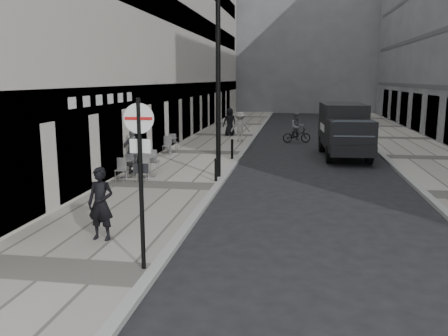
# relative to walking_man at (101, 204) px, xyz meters

# --- Properties ---
(sidewalk) EXTENTS (4.00, 60.00, 0.12)m
(sidewalk) POSITION_rel_walking_man_xyz_m (-0.29, 13.48, -0.92)
(sidewalk) COLOR #9B968C
(sidewalk) RESTS_ON ground
(far_sidewalk) EXTENTS (4.00, 60.00, 0.12)m
(far_sidewalk) POSITION_rel_walking_man_xyz_m (10.71, 13.48, -0.92)
(far_sidewalk) COLOR #9B968C
(far_sidewalk) RESTS_ON ground
(building_far) EXTENTS (24.00, 16.00, 22.00)m
(building_far) POSITION_rel_walking_man_xyz_m (3.21, 51.48, 10.02)
(building_far) COLOR gray
(building_far) RESTS_ON ground
(walking_man) EXTENTS (0.66, 0.46, 1.71)m
(walking_man) POSITION_rel_walking_man_xyz_m (0.00, 0.00, 0.00)
(walking_man) COLOR black
(walking_man) RESTS_ON sidewalk
(sign_post) EXTENTS (0.58, 0.10, 3.36)m
(sign_post) POSITION_rel_walking_man_xyz_m (1.51, -1.52, 1.30)
(sign_post) COLOR black
(sign_post) RESTS_ON sidewalk
(lamppost) EXTENTS (0.32, 0.32, 7.01)m
(lamppost) POSITION_rel_walking_man_xyz_m (1.51, 7.56, 3.04)
(lamppost) COLOR black
(lamppost) RESTS_ON sidewalk
(bollard_near) EXTENTS (0.11, 0.11, 0.80)m
(bollard_near) POSITION_rel_walking_man_xyz_m (1.56, 6.70, -0.46)
(bollard_near) COLOR black
(bollard_near) RESTS_ON sidewalk
(bollard_far) EXTENTS (0.12, 0.12, 0.86)m
(bollard_far) POSITION_rel_walking_man_xyz_m (1.48, 11.67, -0.43)
(bollard_far) COLOR black
(bollard_far) RESTS_ON sidewalk
(panel_van) EXTENTS (2.29, 5.58, 2.58)m
(panel_van) POSITION_rel_walking_man_xyz_m (6.76, 13.85, 0.48)
(panel_van) COLOR black
(panel_van) RESTS_ON ground
(cyclist) EXTENTS (1.76, 0.93, 1.81)m
(cyclist) POSITION_rel_walking_man_xyz_m (4.45, 18.81, -0.27)
(cyclist) COLOR black
(cyclist) RESTS_ON ground
(pedestrian_a) EXTENTS (1.09, 0.59, 1.77)m
(pedestrian_a) POSITION_rel_walking_man_xyz_m (-1.89, 7.63, 0.03)
(pedestrian_a) COLOR slate
(pedestrian_a) RESTS_ON sidewalk
(pedestrian_b) EXTENTS (1.16, 0.70, 1.75)m
(pedestrian_b) POSITION_rel_walking_man_xyz_m (1.11, 17.97, 0.02)
(pedestrian_b) COLOR #9B958F
(pedestrian_b) RESTS_ON sidewalk
(pedestrian_c) EXTENTS (1.05, 0.92, 1.80)m
(pedestrian_c) POSITION_rel_walking_man_xyz_m (0.07, 20.82, 0.04)
(pedestrian_c) COLOR black
(pedestrian_c) RESTS_ON sidewalk
(cafe_table_near) EXTENTS (0.65, 1.48, 0.84)m
(cafe_table_near) POSITION_rel_walking_man_xyz_m (-1.89, 6.72, -0.43)
(cafe_table_near) COLOR #A5A5A7
(cafe_table_near) RESTS_ON sidewalk
(cafe_table_mid) EXTENTS (0.77, 1.74, 0.99)m
(cafe_table_mid) POSITION_rel_walking_man_xyz_m (-1.09, 6.96, -0.36)
(cafe_table_mid) COLOR #BCBCBE
(cafe_table_mid) RESTS_ON sidewalk
(cafe_table_far) EXTENTS (0.72, 1.62, 0.92)m
(cafe_table_far) POSITION_rel_walking_man_xyz_m (-1.84, 12.92, -0.39)
(cafe_table_far) COLOR #A7A7A9
(cafe_table_far) RESTS_ON sidewalk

